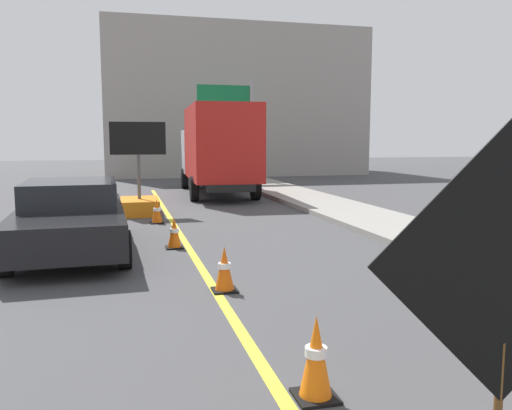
{
  "coord_description": "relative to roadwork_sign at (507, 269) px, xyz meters",
  "views": [
    {
      "loc": [
        -1.27,
        0.95,
        2.19
      ],
      "look_at": [
        0.32,
        7.14,
        1.39
      ],
      "focal_mm": 36.88,
      "sensor_mm": 36.0,
      "label": 1
    }
  ],
  "objects": [
    {
      "name": "lane_center_stripe",
      "position": [
        -0.79,
        2.64,
        -1.47
      ],
      "size": [
        0.14,
        36.0,
        0.01
      ],
      "primitive_type": "cube",
      "color": "yellow",
      "rests_on": "ground"
    },
    {
      "name": "roadwork_sign",
      "position": [
        0.0,
        0.0,
        0.0
      ],
      "size": [
        1.63,
        0.2,
        2.33
      ],
      "color": "#593819",
      "rests_on": "ground"
    },
    {
      "name": "arrow_board_trailer",
      "position": [
        -1.58,
        13.37,
        -0.99
      ],
      "size": [
        1.6,
        1.82,
        2.7
      ],
      "color": "orange",
      "rests_on": "ground"
    },
    {
      "name": "box_truck",
      "position": [
        1.64,
        18.22,
        0.38
      ],
      "size": [
        2.8,
        8.02,
        3.42
      ],
      "color": "black",
      "rests_on": "ground"
    },
    {
      "name": "pickup_car",
      "position": [
        -3.05,
        8.32,
        -0.77
      ],
      "size": [
        2.22,
        5.1,
        1.38
      ],
      "color": "black",
      "rests_on": "ground"
    },
    {
      "name": "highway_guide_sign",
      "position": [
        3.43,
        22.99,
        1.95
      ],
      "size": [
        2.79,
        0.2,
        5.0
      ],
      "color": "gray",
      "rests_on": "ground"
    },
    {
      "name": "far_building_block",
      "position": [
        4.95,
        32.2,
        3.0
      ],
      "size": [
        15.87,
        9.19,
        8.95
      ],
      "primitive_type": "cube",
      "color": "gray",
      "rests_on": "ground"
    },
    {
      "name": "traffic_cone_near_sign",
      "position": [
        -0.52,
        1.56,
        -1.11
      ],
      "size": [
        0.36,
        0.36,
        0.73
      ],
      "color": "black",
      "rests_on": "ground"
    },
    {
      "name": "traffic_cone_mid_lane",
      "position": [
        -0.66,
        4.88,
        -1.15
      ],
      "size": [
        0.36,
        0.36,
        0.66
      ],
      "color": "black",
      "rests_on": "ground"
    },
    {
      "name": "traffic_cone_far_lane",
      "position": [
        -1.07,
        8.13,
        -1.16
      ],
      "size": [
        0.36,
        0.36,
        0.64
      ],
      "color": "black",
      "rests_on": "ground"
    },
    {
      "name": "traffic_cone_curbside",
      "position": [
        -1.2,
        11.46,
        -1.16
      ],
      "size": [
        0.36,
        0.36,
        0.64
      ],
      "color": "black",
      "rests_on": "ground"
    }
  ]
}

